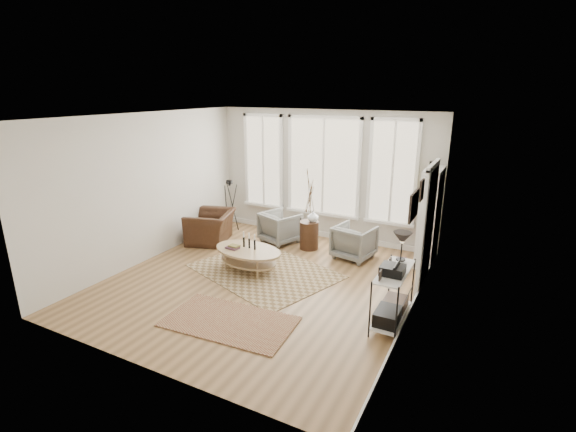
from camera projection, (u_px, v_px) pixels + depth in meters
The scene contains 17 objects.
room at pixel (263, 205), 7.08m from camera, with size 5.50×5.54×2.90m.
bay_window at pixel (323, 169), 9.32m from camera, with size 4.14×0.12×2.24m.
door at pixel (428, 225), 7.01m from camera, with size 0.09×1.06×2.22m.
bookcase at pixel (430, 217), 8.03m from camera, with size 0.31×0.85×2.06m.
low_shelf at pixel (393, 291), 6.04m from camera, with size 0.38×1.08×1.30m.
wall_art at pixel (416, 201), 5.58m from camera, with size 0.04×0.88×0.44m.
rug_main at pixel (264, 271), 7.91m from camera, with size 2.56×1.92×0.01m, color brown.
rug_runner at pixel (229, 321), 6.18m from camera, with size 1.91×1.06×0.01m, color maroon.
coffee_table at pixel (248, 254), 7.86m from camera, with size 1.45×1.01×0.63m.
armchair_left at pixel (280, 227), 9.34m from camera, with size 0.74×0.76×0.70m, color slate.
armchair_right at pixel (354, 242), 8.46m from camera, with size 0.73×0.75×0.69m, color slate.
side_table at pixel (309, 212), 8.81m from camera, with size 0.41×0.41×1.71m.
vase at pixel (313, 216), 8.83m from camera, with size 0.24×0.24×0.25m, color silver.
accent_chair at pixel (211, 227), 9.38m from camera, with size 0.93×1.06×0.69m, color #382014.
tripod_camera at pixel (230, 208), 10.05m from camera, with size 0.44×0.44×1.25m.
book_stack_near at pixel (400, 263), 8.06m from camera, with size 0.21×0.26×0.17m, color maroon.
book_stack_far at pixel (397, 268), 7.85m from camera, with size 0.19×0.25×0.16m, color maroon.
Camera 1 is at (3.53, -5.85, 3.31)m, focal length 26.00 mm.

